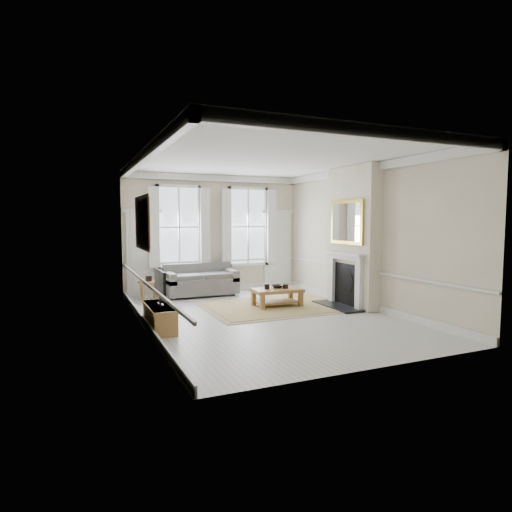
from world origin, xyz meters
name	(u,v)px	position (x,y,z in m)	size (l,w,h in m)	color
floor	(266,316)	(0.00, 0.00, 0.00)	(7.20, 7.20, 0.00)	#B7B5AD
ceiling	(266,159)	(0.00, 0.00, 3.40)	(7.20, 7.20, 0.00)	white
back_wall	(214,234)	(0.00, 3.60, 1.70)	(5.20, 5.20, 0.00)	beige
left_wall	(143,241)	(-2.60, 0.00, 1.70)	(7.20, 7.20, 0.00)	beige
right_wall	(364,237)	(2.60, 0.00, 1.70)	(7.20, 7.20, 0.00)	beige
window_left	(179,227)	(-1.05, 3.55, 1.90)	(1.26, 0.20, 2.20)	#B2BCC6
window_right	(248,227)	(1.05, 3.55, 1.90)	(1.26, 0.20, 2.20)	#B2BCC6
door_left	(143,255)	(-2.05, 3.56, 1.15)	(0.90, 0.08, 2.30)	silver
door_right	(278,251)	(2.05, 3.56, 1.15)	(0.90, 0.08, 2.30)	silver
painting	(142,223)	(-2.56, 0.30, 2.05)	(0.05, 1.66, 1.06)	#A86C1C
chimney_breast	(353,237)	(2.43, 0.20, 1.70)	(0.35, 1.70, 3.38)	beige
hearth	(337,306)	(2.00, 0.20, 0.03)	(0.55, 1.50, 0.05)	black
fireplace	(345,277)	(2.20, 0.20, 0.73)	(0.21, 1.45, 1.33)	silver
mirror	(346,222)	(2.21, 0.20, 2.05)	(0.06, 1.26, 1.06)	gold
sofa	(200,282)	(-0.57, 3.11, 0.37)	(1.95, 0.95, 0.88)	#5B5B59
side_table	(149,285)	(-2.02, 2.92, 0.40)	(0.52, 0.52, 0.51)	brown
rug	(277,306)	(0.69, 0.85, 0.01)	(3.50, 2.60, 0.02)	tan
coffee_table	(277,292)	(0.69, 0.85, 0.36)	(1.21, 0.75, 0.44)	brown
ceramic_pot_a	(267,286)	(0.44, 0.90, 0.50)	(0.13, 0.13, 0.13)	black
ceramic_pot_b	(285,286)	(0.89, 0.80, 0.49)	(0.14, 0.14, 0.10)	black
bowl	(277,286)	(0.74, 0.95, 0.48)	(0.29, 0.29, 0.07)	black
tv_stand	(160,317)	(-2.34, -0.18, 0.24)	(0.42, 1.32, 0.47)	brown
tv	(160,285)	(-2.32, -0.18, 0.87)	(0.08, 0.90, 0.68)	black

